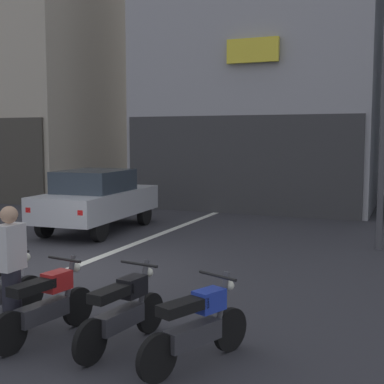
{
  "coord_description": "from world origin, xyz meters",
  "views": [
    {
      "loc": [
        6.04,
        -7.97,
        2.54
      ],
      "look_at": [
        1.86,
        2.0,
        1.4
      ],
      "focal_mm": 49.88,
      "sensor_mm": 36.0,
      "label": 1
    }
  ],
  "objects_px": {
    "motorcycle_blue_row_rightmost": "(197,325)",
    "car_silver_crossing_near": "(97,198)",
    "motorcycle_red_row_centre": "(46,303)",
    "person_by_motorcycles": "(11,270)",
    "motorcycle_black_row_right_mid": "(123,310)"
  },
  "relations": [
    {
      "from": "motorcycle_red_row_centre",
      "to": "motorcycle_blue_row_rightmost",
      "type": "height_order",
      "value": "same"
    },
    {
      "from": "car_silver_crossing_near",
      "to": "motorcycle_red_row_centre",
      "type": "height_order",
      "value": "car_silver_crossing_near"
    },
    {
      "from": "motorcycle_red_row_centre",
      "to": "motorcycle_black_row_right_mid",
      "type": "height_order",
      "value": "same"
    },
    {
      "from": "car_silver_crossing_near",
      "to": "motorcycle_blue_row_rightmost",
      "type": "xyz_separation_m",
      "value": [
        5.65,
        -6.75,
        -0.43
      ]
    },
    {
      "from": "motorcycle_black_row_right_mid",
      "to": "person_by_motorcycles",
      "type": "relative_size",
      "value": 1.0
    },
    {
      "from": "motorcycle_black_row_right_mid",
      "to": "motorcycle_blue_row_rightmost",
      "type": "xyz_separation_m",
      "value": [
        1.02,
        -0.13,
        0.0
      ]
    },
    {
      "from": "car_silver_crossing_near",
      "to": "motorcycle_black_row_right_mid",
      "type": "bearing_deg",
      "value": -55.01
    },
    {
      "from": "motorcycle_blue_row_rightmost",
      "to": "person_by_motorcycles",
      "type": "relative_size",
      "value": 0.94
    },
    {
      "from": "motorcycle_blue_row_rightmost",
      "to": "person_by_motorcycles",
      "type": "xyz_separation_m",
      "value": [
        -2.5,
        -0.09,
        0.4
      ]
    },
    {
      "from": "person_by_motorcycles",
      "to": "motorcycle_black_row_right_mid",
      "type": "bearing_deg",
      "value": 8.52
    },
    {
      "from": "motorcycle_blue_row_rightmost",
      "to": "person_by_motorcycles",
      "type": "bearing_deg",
      "value": -177.96
    },
    {
      "from": "car_silver_crossing_near",
      "to": "motorcycle_red_row_centre",
      "type": "xyz_separation_m",
      "value": [
        3.62,
        -6.76,
        -0.43
      ]
    },
    {
      "from": "motorcycle_blue_row_rightmost",
      "to": "car_silver_crossing_near",
      "type": "bearing_deg",
      "value": 129.93
    },
    {
      "from": "motorcycle_red_row_centre",
      "to": "person_by_motorcycles",
      "type": "bearing_deg",
      "value": -171.08
    },
    {
      "from": "motorcycle_red_row_centre",
      "to": "person_by_motorcycles",
      "type": "height_order",
      "value": "person_by_motorcycles"
    }
  ]
}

